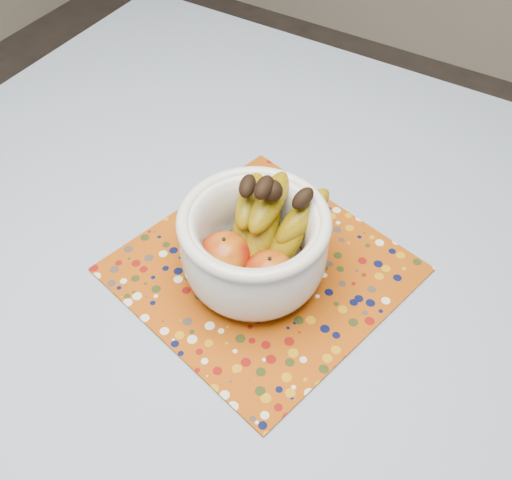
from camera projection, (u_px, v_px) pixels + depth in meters
The scene contains 4 objects.
table at pixel (226, 312), 0.95m from camera, with size 1.20×1.20×0.75m.
tablecloth at pixel (224, 281), 0.89m from camera, with size 1.32×1.32×0.01m, color slate.
placemat at pixel (262, 269), 0.89m from camera, with size 0.37×0.37×0.00m, color #903C07.
fruit_bowl at pixel (258, 238), 0.83m from camera, with size 0.21×0.22×0.17m.
Camera 1 is at (0.32, -0.44, 1.46)m, focal length 42.00 mm.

